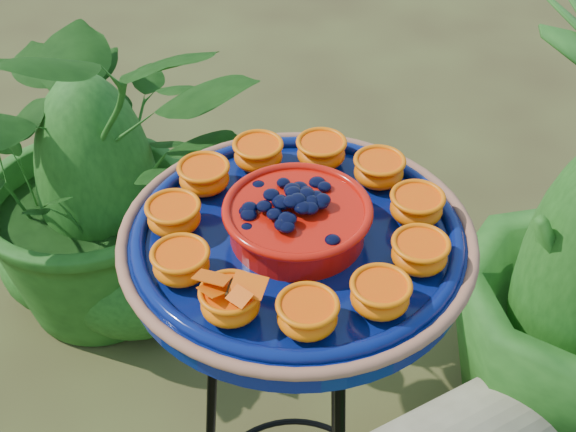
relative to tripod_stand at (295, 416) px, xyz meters
name	(u,v)px	position (x,y,z in m)	size (l,w,h in m)	color
tripod_stand	(295,416)	(0.00, 0.00, 0.00)	(0.37, 0.37, 0.84)	black
feeder_dish	(297,236)	(0.00, 0.00, 0.37)	(0.52, 0.52, 0.10)	#071457
shrub_back_left	(94,162)	(-0.66, 0.61, -0.08)	(0.78, 0.68, 0.87)	#194512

